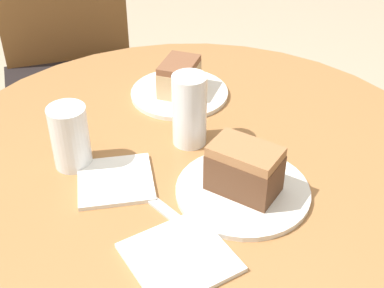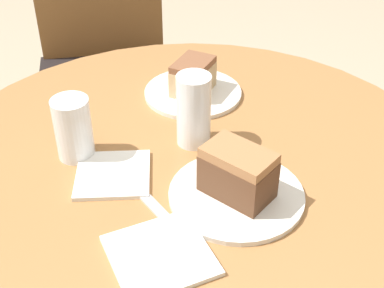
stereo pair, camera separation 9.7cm
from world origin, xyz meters
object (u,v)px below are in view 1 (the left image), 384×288
Objects in this scene: plate_near at (243,191)px; plate_far at (180,93)px; glass_lemonade at (189,113)px; cake_slice_far at (179,77)px; chair at (74,73)px; glass_water at (70,139)px; cake_slice_near at (244,169)px.

plate_near is 1.08× the size of plate_far.
glass_lemonade is (-0.04, 0.18, 0.06)m from plate_near.
cake_slice_far is at bearing 91.01° from plate_near.
glass_water is (-0.08, -0.81, 0.29)m from chair.
cake_slice_near reaches higher than plate_near.
cake_slice_near reaches higher than plate_far.
chair reaches higher than glass_lemonade.
glass_lemonade is 0.23m from glass_water.
plate_near is 1.92× the size of cake_slice_far.
chair reaches higher than cake_slice_far.
plate_near and plate_far have the same top height.
glass_water is at bearing -94.96° from chair.
cake_slice_far is 0.31m from glass_water.
glass_lemonade is 1.20× the size of glass_water.
glass_lemonade is at bearing 0.08° from glass_water.
chair reaches higher than cake_slice_near.
glass_water is at bearing 146.53° from cake_slice_near.
chair is at bearing 84.17° from glass_water.
cake_slice_near is at bearing -33.47° from glass_water.
plate_far is 1.50× the size of glass_lemonade.
cake_slice_near is at bearing -88.99° from cake_slice_far.
plate_near is at bearing -88.99° from plate_far.
glass_water is at bearing -145.70° from plate_far.
plate_far is 0.04m from cake_slice_far.
glass_water is (-0.27, 0.18, 0.00)m from cake_slice_near.
chair is at bearing 105.51° from plate_far.
plate_near is 0.35m from plate_far.
chair is 7.15× the size of cake_slice_far.
glass_lemonade reaches higher than cake_slice_near.
plate_far is at bearing 34.30° from glass_water.
cake_slice_far is at bearing 79.23° from glass_lemonade.
cake_slice_far is at bearing 91.01° from cake_slice_near.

